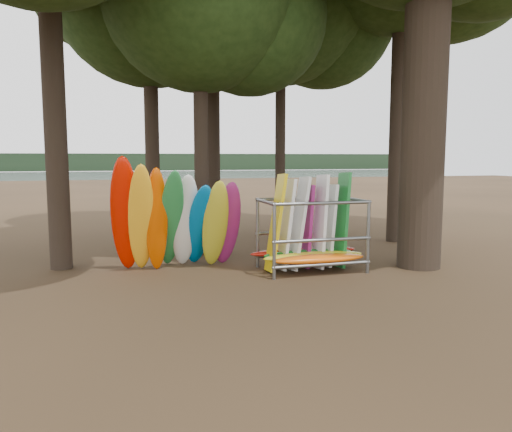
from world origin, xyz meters
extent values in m
plane|color=#47331E|center=(0.00, 0.00, 0.00)|extent=(120.00, 120.00, 0.00)
plane|color=gray|center=(0.00, 60.00, 0.00)|extent=(160.00, 160.00, 0.00)
cube|color=black|center=(0.00, 110.00, 2.00)|extent=(160.00, 4.00, 4.00)
cylinder|color=black|center=(-5.24, 2.50, 6.62)|extent=(0.59, 0.59, 13.25)
cylinder|color=black|center=(-2.47, 5.54, 5.09)|extent=(0.48, 0.48, 10.18)
cylinder|color=black|center=(0.02, 7.53, 7.19)|extent=(0.59, 0.59, 14.39)
cylinder|color=black|center=(2.51, 6.58, 5.47)|extent=(0.39, 0.39, 10.94)
cylinder|color=black|center=(-1.13, 3.46, 4.73)|extent=(0.44, 0.44, 9.47)
cylinder|color=black|center=(6.01, 4.00, 6.93)|extent=(0.47, 0.47, 13.86)
cylinder|color=black|center=(4.37, -0.05, 6.63)|extent=(1.18, 1.18, 13.26)
ellipsoid|color=#C41100|center=(-3.51, 1.56, 1.55)|extent=(0.89, 1.20, 3.17)
ellipsoid|color=#FFAE1C|center=(-3.11, 1.27, 1.45)|extent=(0.69, 1.61, 3.02)
ellipsoid|color=#CE4400|center=(-2.72, 1.28, 1.40)|extent=(0.62, 1.09, 2.89)
ellipsoid|color=#27833E|center=(-2.33, 1.42, 1.37)|extent=(0.71, 2.00, 2.88)
ellipsoid|color=silver|center=(-1.93, 1.51, 1.31)|extent=(0.77, 1.58, 2.76)
ellipsoid|color=#0063A7|center=(-1.54, 1.51, 1.17)|extent=(0.83, 1.87, 2.53)
ellipsoid|color=gold|center=(-1.15, 1.26, 1.23)|extent=(0.75, 1.40, 2.57)
ellipsoid|color=#931F65|center=(-0.75, 1.54, 1.20)|extent=(0.89, 1.25, 2.51)
ellipsoid|color=orange|center=(1.32, -0.14, 0.42)|extent=(2.57, 0.55, 0.24)
ellipsoid|color=yellow|center=(1.32, 0.21, 0.42)|extent=(2.85, 0.55, 0.24)
ellipsoid|color=#1B7A23|center=(1.32, 0.58, 0.42)|extent=(2.59, 0.55, 0.24)
ellipsoid|color=#B1160D|center=(1.32, 0.92, 0.42)|extent=(3.15, 0.55, 0.24)
cube|color=yellow|center=(0.36, 0.56, 1.31)|extent=(0.54, 0.78, 2.64)
cube|color=white|center=(0.68, 0.64, 1.23)|extent=(0.48, 0.79, 2.49)
cube|color=silver|center=(1.00, 0.54, 1.27)|extent=(0.60, 0.81, 2.55)
cube|color=#87165F|center=(1.32, 0.73, 1.14)|extent=(0.30, 0.76, 2.32)
cube|color=white|center=(1.64, 0.55, 1.28)|extent=(0.36, 0.80, 2.60)
cube|color=silver|center=(1.96, 0.69, 1.15)|extent=(0.40, 0.78, 2.32)
cube|color=#1A782D|center=(2.28, 0.53, 1.31)|extent=(0.36, 0.80, 2.66)
camera|label=1|loc=(-3.78, -12.00, 3.05)|focal=35.00mm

